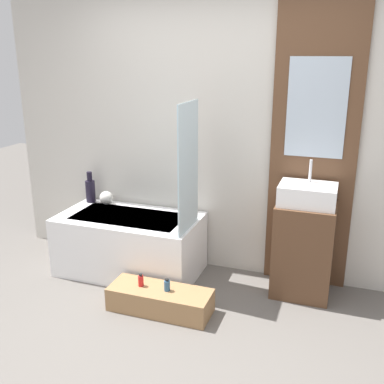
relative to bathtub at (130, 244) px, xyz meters
name	(u,v)px	position (x,y,z in m)	size (l,w,h in m)	color
ground_plane	(151,366)	(0.74, -1.18, -0.28)	(12.00, 12.00, 0.00)	#605B56
wall_tiled_back	(220,132)	(0.74, 0.40, 1.02)	(4.20, 0.06, 2.60)	beige
wall_wood_accent	(314,136)	(1.56, 0.35, 1.04)	(0.71, 0.04, 2.60)	brown
bathtub	(130,244)	(0.00, 0.00, 0.00)	(1.29, 0.70, 0.55)	white
glass_shower_screen	(188,168)	(0.61, -0.10, 0.80)	(0.01, 0.46, 1.06)	silver
wooden_step_bench	(160,300)	(0.53, -0.54, -0.18)	(0.82, 0.30, 0.19)	#997047
vanity_cabinet	(303,250)	(1.56, 0.12, 0.12)	(0.48, 0.41, 0.80)	brown
sink	(308,195)	(1.56, 0.13, 0.61)	(0.45, 0.34, 0.35)	white
vase_tall_dark	(90,190)	(-0.55, 0.25, 0.40)	(0.09, 0.09, 0.31)	black
vase_round_light	(106,198)	(-0.36, 0.23, 0.34)	(0.13, 0.13, 0.13)	silver
bottle_soap_primary	(141,280)	(0.37, -0.54, -0.04)	(0.04, 0.04, 0.11)	red
bottle_soap_secondary	(167,285)	(0.59, -0.54, -0.04)	(0.05, 0.05, 0.10)	#2D567A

